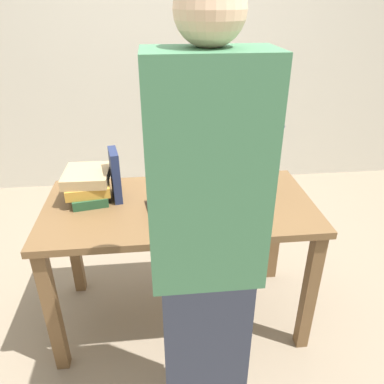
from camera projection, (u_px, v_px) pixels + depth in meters
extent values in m
plane|color=gray|center=(181.00, 313.00, 2.21)|extent=(12.00, 12.00, 0.00)
cube|color=#BCB7A8|center=(162.00, 43.00, 3.22)|extent=(8.00, 0.06, 2.60)
cube|color=brown|center=(179.00, 207.00, 1.87)|extent=(1.34, 0.66, 0.03)
cube|color=brown|center=(53.00, 313.00, 1.74)|extent=(0.06, 0.06, 0.71)
cube|color=brown|center=(309.00, 293.00, 1.86)|extent=(0.06, 0.06, 0.71)
cube|color=brown|center=(73.00, 242.00, 2.24)|extent=(0.06, 0.06, 0.71)
cube|color=brown|center=(275.00, 230.00, 2.35)|extent=(0.06, 0.06, 0.71)
cube|color=#38281E|center=(201.00, 210.00, 1.79)|extent=(0.07, 0.30, 0.02)
cube|color=#38281E|center=(175.00, 214.00, 1.77)|extent=(0.28, 0.34, 0.01)
cube|color=#38281E|center=(227.00, 207.00, 1.82)|extent=(0.28, 0.34, 0.01)
cube|color=silver|center=(178.00, 205.00, 1.75)|extent=(0.25, 0.32, 0.10)
cube|color=silver|center=(225.00, 199.00, 1.80)|extent=(0.25, 0.32, 0.10)
cube|color=#234C2D|center=(89.00, 193.00, 1.91)|extent=(0.22, 0.29, 0.05)
cube|color=#BC8933|center=(88.00, 185.00, 1.89)|extent=(0.24, 0.27, 0.05)
cube|color=tan|center=(87.00, 176.00, 1.86)|extent=(0.22, 0.24, 0.05)
cube|color=#1E284C|center=(115.00, 175.00, 1.86)|extent=(0.06, 0.15, 0.26)
cylinder|color=#2D2D33|center=(262.00, 187.00, 2.01)|extent=(0.14, 0.14, 0.02)
cylinder|color=#2D2D33|center=(265.00, 156.00, 1.93)|extent=(0.02, 0.02, 0.33)
cone|color=#333847|center=(269.00, 115.00, 1.83)|extent=(0.17, 0.17, 0.10)
cylinder|color=#335184|center=(243.00, 206.00, 1.74)|extent=(0.08, 0.08, 0.10)
torus|color=#335184|center=(253.00, 207.00, 1.73)|extent=(0.06, 0.03, 0.06)
cube|color=#2D3342|center=(204.00, 354.00, 1.47)|extent=(0.31, 0.20, 0.83)
cube|color=#3D704C|center=(208.00, 177.00, 1.11)|extent=(0.36, 0.20, 0.72)
sphere|color=beige|center=(210.00, 9.00, 0.92)|extent=(0.19, 0.19, 0.19)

